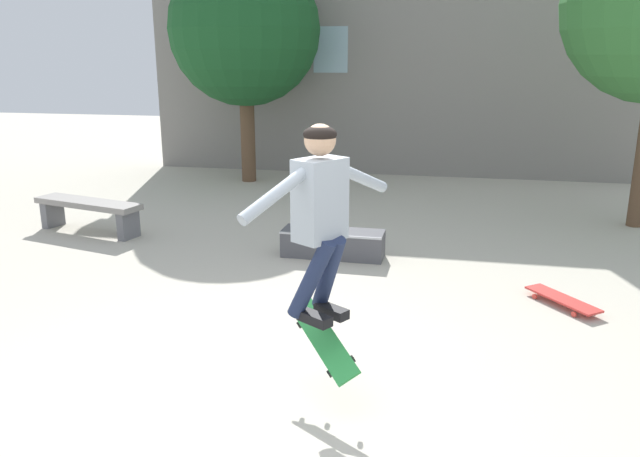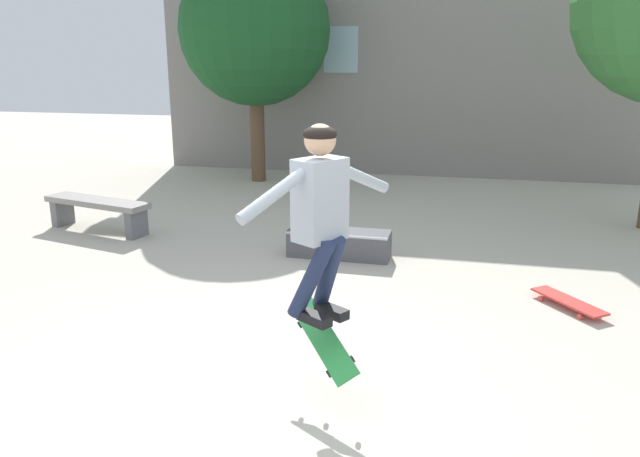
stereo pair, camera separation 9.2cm
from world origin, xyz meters
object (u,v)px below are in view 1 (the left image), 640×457
tree_left (245,30)px  skater (320,207)px  skate_ledge (333,243)px  park_bench (88,209)px  skateboard_flipping (323,338)px  skateboard_resting (562,299)px

tree_left → skater: 8.33m
tree_left → skate_ledge: (2.51, -4.37, -2.68)m
park_bench → skateboard_flipping: (4.08, -3.59, 0.12)m
skater → skateboard_resting: size_ratio=1.74×
tree_left → skater: size_ratio=3.15×
skateboard_resting → skateboard_flipping: bearing=-80.9°
park_bench → skater: size_ratio=1.26×
skate_ledge → skateboard_resting: (2.53, -1.08, -0.10)m
skateboard_flipping → skate_ledge: bearing=149.9°
skater → skateboard_resting: skater is taller
tree_left → skate_ledge: size_ratio=3.40×
skateboard_resting → skate_ledge: bearing=-151.0°
skateboard_flipping → skateboard_resting: size_ratio=0.87×
tree_left → skateboard_flipping: 8.51m
tree_left → park_bench: (-1.04, -3.99, -2.52)m
tree_left → skateboard_resting: 7.92m
skater → skateboard_flipping: size_ratio=1.99×
park_bench → tree_left: bearing=89.3°
park_bench → skateboard_resting: (6.07, -1.46, -0.26)m
park_bench → skater: skater is taller
skate_ledge → skateboard_flipping: bearing=-79.8°
park_bench → skate_ledge: (3.55, -0.38, -0.16)m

